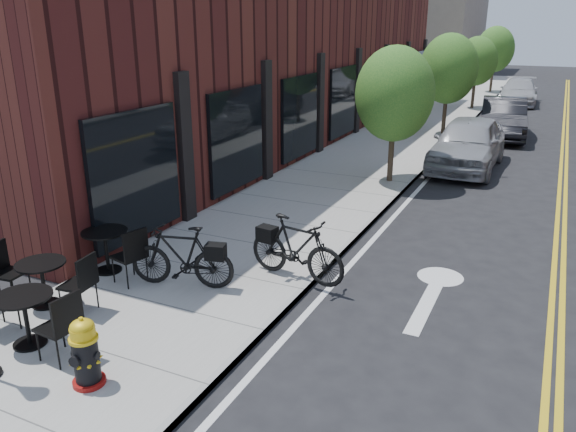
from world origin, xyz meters
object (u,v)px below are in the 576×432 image
Objects in this scene: bistro_set_c at (106,245)px; parked_car_a at (468,143)px; bicycle_right at (297,249)px; fire_hydrant at (85,353)px; bicycle_left at (182,256)px; bistro_set_a at (25,313)px; bistro_set_b at (42,277)px; parked_car_b at (503,118)px; parked_car_c at (519,92)px.

bistro_set_c is 0.41× the size of parked_car_a.
bicycle_right is 3.52m from bistro_set_c.
bicycle_left is (-0.57, 2.85, 0.11)m from fire_hydrant.
bistro_set_a is (-2.56, -3.64, -0.08)m from bicycle_right.
bicycle_left is at bearing 36.81° from bistro_set_b.
bicycle_left is 2.24m from bistro_set_b.
parked_car_b is (3.58, 17.10, 0.11)m from bicycle_left.
fire_hydrant is at bearing -97.45° from parked_car_c.
bicycle_right is 16.09m from parked_car_b.
fire_hydrant is at bearing -104.93° from parked_car_b.
parked_car_a is 5.91m from parked_car_b.
bicycle_right is at bearing -96.78° from parked_car_a.
bicycle_left is 1.01× the size of bistro_set_b.
parked_car_c reaches higher than bicycle_right.
bicycle_left is 0.95× the size of bistro_set_c.
bicycle_right is at bearing 62.87° from fire_hydrant.
bistro_set_b reaches higher than fire_hydrant.
parked_car_b is (3.01, 19.95, 0.22)m from fire_hydrant.
parked_car_c is at bearing 86.62° from bistro_set_a.
parked_car_c is at bearing 94.36° from bistro_set_c.
bicycle_left is at bearing 89.71° from fire_hydrant.
bistro_set_c reaches higher than bistro_set_a.
bistro_set_a reaches higher than fire_hydrant.
bistro_set_b is (-0.74, 0.97, -0.02)m from bistro_set_a.
bicycle_right is 0.41× the size of parked_car_b.
parked_car_c is at bearing 4.80° from bicycle_right.
parked_car_c reaches higher than bistro_set_c.
bicycle_right is (1.11, 3.98, 0.13)m from fire_hydrant.
parked_car_b is 0.99× the size of parked_car_c.
bicycle_left is 0.39× the size of parked_car_b.
bicycle_left is 1.63m from bistro_set_c.
parked_car_b is (4.46, 19.61, 0.16)m from bistro_set_a.
parked_car_c reaches higher than bistro_set_a.
bicycle_left reaches higher than bistro_set_c.
parked_car_b is (0.49, 5.89, -0.03)m from parked_car_a.
parked_car_a reaches higher than bistro_set_c.
bistro_set_a is 0.39× the size of parked_car_a.
bistro_set_c is at bearing -113.18° from parked_car_b.
parked_car_a is at bearing 149.72° from bicycle_left.
bicycle_right is 4.25m from bistro_set_b.
bistro_set_b is 0.94× the size of bistro_set_c.
parked_car_a is at bearing -101.13° from parked_car_b.
parked_car_b is at bearing 1.73° from bicycle_right.
bicycle_right is 10.18m from parked_car_a.
fire_hydrant is 0.49× the size of bistro_set_c.
bicycle_left is 11.62m from parked_car_a.
bistro_set_b is at bearing -111.94° from parked_car_b.
bistro_set_c is 17.96m from parked_car_b.
bistro_set_c is at bearing 118.71° from bicycle_right.
bistro_set_a is 20.11m from parked_car_b.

